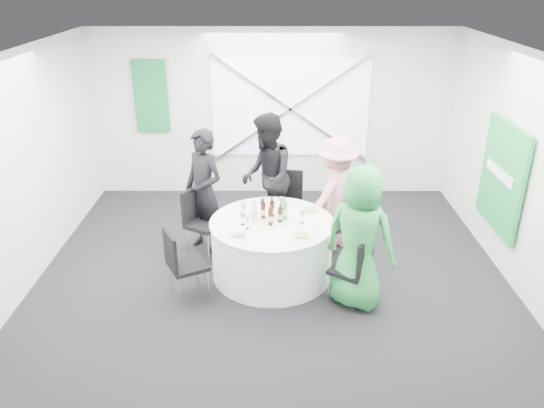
{
  "coord_description": "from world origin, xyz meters",
  "views": [
    {
      "loc": [
        0.01,
        -5.72,
        3.66
      ],
      "look_at": [
        0.0,
        0.2,
        1.0
      ],
      "focal_mm": 35.0,
      "sensor_mm": 36.0,
      "label": 1
    }
  ],
  "objects_px": {
    "chair_back_right": "(339,216)",
    "chair_front_left": "(181,260)",
    "person_woman_pink": "(335,195)",
    "person_man_back_left": "(204,191)",
    "green_water_bottle": "(284,210)",
    "clear_water_bottle": "(254,213)",
    "chair_back_left": "(199,217)",
    "chair_front_right": "(356,266)",
    "person_woman_green": "(360,238)",
    "person_man_back": "(267,178)",
    "banquet_table": "(272,248)",
    "chair_back": "(287,199)"
  },
  "relations": [
    {
      "from": "chair_back_right",
      "to": "chair_front_left",
      "type": "xyz_separation_m",
      "value": [
        -1.97,
        -1.12,
        -0.05
      ]
    },
    {
      "from": "person_woman_pink",
      "to": "person_man_back_left",
      "type": "bearing_deg",
      "value": -40.3
    },
    {
      "from": "green_water_bottle",
      "to": "clear_water_bottle",
      "type": "bearing_deg",
      "value": -167.54
    },
    {
      "from": "chair_back_left",
      "to": "chair_front_right",
      "type": "height_order",
      "value": "chair_back_left"
    },
    {
      "from": "clear_water_bottle",
      "to": "person_woman_pink",
      "type": "bearing_deg",
      "value": 34.49
    },
    {
      "from": "person_woman_green",
      "to": "green_water_bottle",
      "type": "distance_m",
      "value": 1.09
    },
    {
      "from": "chair_front_left",
      "to": "green_water_bottle",
      "type": "distance_m",
      "value": 1.42
    },
    {
      "from": "chair_front_left",
      "to": "person_man_back",
      "type": "height_order",
      "value": "person_man_back"
    },
    {
      "from": "chair_front_left",
      "to": "person_woman_green",
      "type": "distance_m",
      "value": 2.08
    },
    {
      "from": "chair_back_left",
      "to": "person_woman_pink",
      "type": "height_order",
      "value": "person_woman_pink"
    },
    {
      "from": "banquet_table",
      "to": "person_woman_pink",
      "type": "distance_m",
      "value": 1.22
    },
    {
      "from": "person_woman_pink",
      "to": "clear_water_bottle",
      "type": "xyz_separation_m",
      "value": [
        -1.09,
        -0.75,
        0.07
      ]
    },
    {
      "from": "person_man_back",
      "to": "chair_front_right",
      "type": "bearing_deg",
      "value": 26.91
    },
    {
      "from": "chair_back",
      "to": "person_woman_pink",
      "type": "height_order",
      "value": "person_woman_pink"
    },
    {
      "from": "chair_back_left",
      "to": "chair_front_left",
      "type": "xyz_separation_m",
      "value": [
        -0.07,
        -1.14,
        -0.02
      ]
    },
    {
      "from": "chair_front_left",
      "to": "person_woman_green",
      "type": "bearing_deg",
      "value": -119.6
    },
    {
      "from": "banquet_table",
      "to": "clear_water_bottle",
      "type": "xyz_separation_m",
      "value": [
        -0.22,
        0.0,
        0.49
      ]
    },
    {
      "from": "chair_back_left",
      "to": "banquet_table",
      "type": "bearing_deg",
      "value": -90.0
    },
    {
      "from": "person_man_back_left",
      "to": "person_woman_pink",
      "type": "bearing_deg",
      "value": 38.73
    },
    {
      "from": "person_man_back_left",
      "to": "person_woman_green",
      "type": "distance_m",
      "value": 2.35
    },
    {
      "from": "chair_front_right",
      "to": "clear_water_bottle",
      "type": "xyz_separation_m",
      "value": [
        -1.18,
        0.65,
        0.36
      ]
    },
    {
      "from": "chair_back_right",
      "to": "chair_front_right",
      "type": "bearing_deg",
      "value": -28.48
    },
    {
      "from": "banquet_table",
      "to": "chair_back_right",
      "type": "bearing_deg",
      "value": 31.1
    },
    {
      "from": "chair_back",
      "to": "chair_back_left",
      "type": "distance_m",
      "value": 1.33
    },
    {
      "from": "chair_back_left",
      "to": "chair_front_left",
      "type": "bearing_deg",
      "value": -153.67
    },
    {
      "from": "person_man_back",
      "to": "person_woman_green",
      "type": "relative_size",
      "value": 1.07
    },
    {
      "from": "banquet_table",
      "to": "clear_water_bottle",
      "type": "relative_size",
      "value": 5.37
    },
    {
      "from": "person_man_back",
      "to": "person_woman_green",
      "type": "bearing_deg",
      "value": 28.0
    },
    {
      "from": "clear_water_bottle",
      "to": "chair_back",
      "type": "bearing_deg",
      "value": 69.05
    },
    {
      "from": "banquet_table",
      "to": "clear_water_bottle",
      "type": "height_order",
      "value": "clear_water_bottle"
    },
    {
      "from": "green_water_bottle",
      "to": "person_man_back_left",
      "type": "bearing_deg",
      "value": 149.05
    },
    {
      "from": "person_man_back_left",
      "to": "person_woman_green",
      "type": "relative_size",
      "value": 1.0
    },
    {
      "from": "person_man_back",
      "to": "clear_water_bottle",
      "type": "height_order",
      "value": "person_man_back"
    },
    {
      "from": "chair_back",
      "to": "person_woman_pink",
      "type": "xyz_separation_m",
      "value": [
        0.66,
        -0.38,
        0.23
      ]
    },
    {
      "from": "chair_back_right",
      "to": "person_woman_green",
      "type": "relative_size",
      "value": 0.57
    },
    {
      "from": "chair_front_left",
      "to": "person_woman_green",
      "type": "relative_size",
      "value": 0.53
    },
    {
      "from": "chair_back_left",
      "to": "chair_front_right",
      "type": "bearing_deg",
      "value": -92.04
    },
    {
      "from": "banquet_table",
      "to": "green_water_bottle",
      "type": "distance_m",
      "value": 0.52
    },
    {
      "from": "chair_front_left",
      "to": "person_woman_pink",
      "type": "xyz_separation_m",
      "value": [
        1.93,
        1.32,
        0.27
      ]
    },
    {
      "from": "banquet_table",
      "to": "chair_back_right",
      "type": "distance_m",
      "value": 1.08
    },
    {
      "from": "chair_back",
      "to": "chair_back_left",
      "type": "height_order",
      "value": "chair_back"
    },
    {
      "from": "chair_back",
      "to": "person_woman_green",
      "type": "bearing_deg",
      "value": -55.17
    },
    {
      "from": "chair_back_right",
      "to": "person_woman_green",
      "type": "bearing_deg",
      "value": -27.05
    },
    {
      "from": "green_water_bottle",
      "to": "person_man_back",
      "type": "bearing_deg",
      "value": 103.04
    },
    {
      "from": "clear_water_bottle",
      "to": "green_water_bottle",
      "type": "bearing_deg",
      "value": 12.46
    },
    {
      "from": "chair_back_right",
      "to": "green_water_bottle",
      "type": "height_order",
      "value": "green_water_bottle"
    },
    {
      "from": "chair_back_right",
      "to": "person_woman_green",
      "type": "distance_m",
      "value": 1.21
    },
    {
      "from": "banquet_table",
      "to": "person_woman_green",
      "type": "height_order",
      "value": "person_woman_green"
    },
    {
      "from": "chair_back_left",
      "to": "clear_water_bottle",
      "type": "bearing_deg",
      "value": -96.43
    },
    {
      "from": "chair_front_left",
      "to": "person_man_back_left",
      "type": "relative_size",
      "value": 0.53
    }
  ]
}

